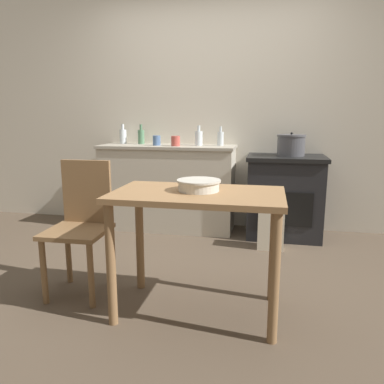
{
  "coord_description": "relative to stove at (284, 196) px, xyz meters",
  "views": [
    {
      "loc": [
        0.62,
        -2.58,
        1.23
      ],
      "look_at": [
        0.0,
        0.44,
        0.6
      ],
      "focal_mm": 35.0,
      "sensor_mm": 36.0,
      "label": 1
    }
  ],
  "objects": [
    {
      "name": "flour_sack",
      "position": [
        -0.13,
        -0.42,
        -0.24
      ],
      "size": [
        0.24,
        0.17,
        0.36
      ],
      "primitive_type": "cube",
      "color": "beige",
      "rests_on": "ground_plane"
    },
    {
      "name": "cup_center_right",
      "position": [
        -1.13,
        -0.05,
        0.55
      ],
      "size": [
        0.09,
        0.09,
        0.1
      ],
      "primitive_type": "cylinder",
      "color": "#B74C42",
      "rests_on": "counter_cabinet"
    },
    {
      "name": "wall_back",
      "position": [
        -0.8,
        0.31,
        0.86
      ],
      "size": [
        8.0,
        0.07,
        2.55
      ],
      "color": "beige",
      "rests_on": "ground_plane"
    },
    {
      "name": "stock_pot",
      "position": [
        0.04,
        0.01,
        0.52
      ],
      "size": [
        0.28,
        0.28,
        0.23
      ],
      "color": "#4C4C51",
      "rests_on": "stove"
    },
    {
      "name": "bottle_far_left",
      "position": [
        -1.58,
        0.15,
        0.58
      ],
      "size": [
        0.07,
        0.07,
        0.22
      ],
      "color": "#517F5B",
      "rests_on": "counter_cabinet"
    },
    {
      "name": "bottle_center_left",
      "position": [
        -0.68,
        0.12,
        0.58
      ],
      "size": [
        0.07,
        0.07,
        0.2
      ],
      "color": "silver",
      "rests_on": "counter_cabinet"
    },
    {
      "name": "cup_center",
      "position": [
        -1.35,
        -0.0,
        0.55
      ],
      "size": [
        0.08,
        0.08,
        0.1
      ],
      "primitive_type": "cylinder",
      "color": "#4C6B99",
      "rests_on": "counter_cabinet"
    },
    {
      "name": "ground_plane",
      "position": [
        -0.8,
        -1.28,
        -0.42
      ],
      "size": [
        14.0,
        14.0,
        0.0
      ],
      "primitive_type": "plane",
      "color": "brown"
    },
    {
      "name": "counter_cabinet",
      "position": [
        -1.24,
        0.03,
        0.04
      ],
      "size": [
        1.46,
        0.51,
        0.92
      ],
      "color": "beige",
      "rests_on": "ground_plane"
    },
    {
      "name": "bottle_left",
      "position": [
        -0.91,
        0.08,
        0.58
      ],
      "size": [
        0.08,
        0.08,
        0.21
      ],
      "color": "silver",
      "rests_on": "counter_cabinet"
    },
    {
      "name": "bottle_mid_left",
      "position": [
        -1.8,
        0.18,
        0.58
      ],
      "size": [
        0.08,
        0.08,
        0.22
      ],
      "color": "silver",
      "rests_on": "counter_cabinet"
    },
    {
      "name": "mixing_bowl_large",
      "position": [
        -0.58,
        -1.66,
        0.4
      ],
      "size": [
        0.27,
        0.27,
        0.07
      ],
      "color": "silver",
      "rests_on": "work_table"
    },
    {
      "name": "chair",
      "position": [
        -1.44,
        -1.56,
        0.08
      ],
      "size": [
        0.41,
        0.41,
        0.92
      ],
      "rotation": [
        0.0,
        0.0,
        0.03
      ],
      "color": "olive",
      "rests_on": "ground_plane"
    },
    {
      "name": "work_table",
      "position": [
        -0.58,
        -1.7,
        0.22
      ],
      "size": [
        1.03,
        0.6,
        0.78
      ],
      "color": "#997047",
      "rests_on": "ground_plane"
    },
    {
      "name": "stove",
      "position": [
        0.0,
        0.0,
        0.0
      ],
      "size": [
        0.77,
        0.59,
        0.84
      ],
      "color": "black",
      "rests_on": "ground_plane"
    }
  ]
}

